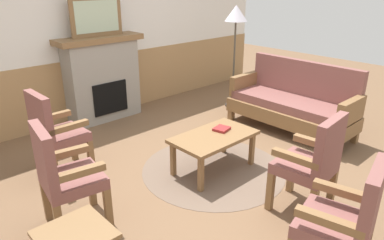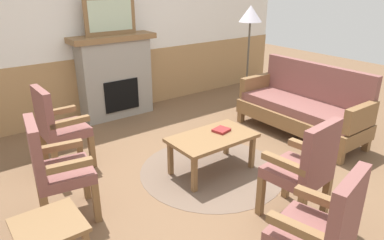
% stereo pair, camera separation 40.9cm
% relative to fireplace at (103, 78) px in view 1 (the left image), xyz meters
% --- Properties ---
extents(ground_plane, '(14.00, 14.00, 0.00)m').
position_rel_fireplace_xyz_m(ground_plane, '(0.00, -2.35, -0.65)').
color(ground_plane, brown).
extents(wall_back, '(7.20, 0.14, 2.70)m').
position_rel_fireplace_xyz_m(wall_back, '(0.00, 0.25, 0.66)').
color(wall_back, white).
rests_on(wall_back, ground_plane).
extents(fireplace, '(1.30, 0.44, 1.28)m').
position_rel_fireplace_xyz_m(fireplace, '(0.00, 0.00, 0.00)').
color(fireplace, gray).
rests_on(fireplace, ground_plane).
extents(framed_picture, '(0.80, 0.04, 0.56)m').
position_rel_fireplace_xyz_m(framed_picture, '(0.00, 0.00, 0.91)').
color(framed_picture, brown).
rests_on(framed_picture, fireplace).
extents(couch, '(0.70, 1.80, 0.98)m').
position_rel_fireplace_xyz_m(couch, '(1.74, -2.25, -0.26)').
color(couch, brown).
rests_on(couch, ground_plane).
extents(coffee_table, '(0.96, 0.56, 0.44)m').
position_rel_fireplace_xyz_m(coffee_table, '(0.06, -2.30, -0.27)').
color(coffee_table, brown).
rests_on(coffee_table, ground_plane).
extents(round_rug, '(1.65, 1.65, 0.01)m').
position_rel_fireplace_xyz_m(round_rug, '(0.06, -2.30, -0.65)').
color(round_rug, brown).
rests_on(round_rug, ground_plane).
extents(book_on_table, '(0.20, 0.19, 0.03)m').
position_rel_fireplace_xyz_m(book_on_table, '(0.23, -2.26, -0.20)').
color(book_on_table, maroon).
rests_on(book_on_table, coffee_table).
extents(armchair_near_fireplace, '(0.49, 0.49, 0.98)m').
position_rel_fireplace_xyz_m(armchair_near_fireplace, '(-1.28, -1.18, -0.11)').
color(armchair_near_fireplace, brown).
rests_on(armchair_near_fireplace, ground_plane).
extents(armchair_by_window_left, '(0.55, 0.55, 0.98)m').
position_rel_fireplace_xyz_m(armchair_by_window_left, '(-1.60, -2.12, -0.11)').
color(armchair_by_window_left, brown).
rests_on(armchair_by_window_left, ground_plane).
extents(armchair_front_left, '(0.52, 0.52, 0.98)m').
position_rel_fireplace_xyz_m(armchair_front_left, '(0.14, -3.45, -0.11)').
color(armchair_front_left, brown).
rests_on(armchair_front_left, ground_plane).
extents(armchair_front_center, '(0.57, 0.57, 0.98)m').
position_rel_fireplace_xyz_m(armchair_front_center, '(-0.46, -4.03, -0.11)').
color(armchair_front_center, brown).
rests_on(armchair_front_center, ground_plane).
extents(floor_lamp_by_couch, '(0.36, 0.36, 1.68)m').
position_rel_fireplace_xyz_m(floor_lamp_by_couch, '(1.90, -0.99, 0.80)').
color(floor_lamp_by_couch, '#332D28').
rests_on(floor_lamp_by_couch, ground_plane).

